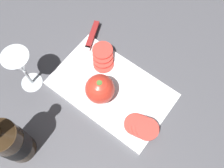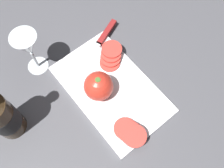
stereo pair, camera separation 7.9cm
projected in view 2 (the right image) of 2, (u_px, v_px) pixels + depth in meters
The scene contains 8 objects.
ground_plane at pixel (119, 99), 0.84m from camera, with size 3.00×3.00×0.00m, color #4C4C51.
cutting_board at pixel (112, 89), 0.85m from camera, with size 0.38×0.23×0.01m.
wine_bottle at pixel (0, 116), 0.71m from camera, with size 0.08×0.08×0.31m.
wine_glass at pixel (28, 47), 0.78m from camera, with size 0.08×0.08×0.17m.
whole_tomato at pixel (99, 86), 0.79m from camera, with size 0.09×0.09×0.09m.
knife at pixel (102, 39), 0.91m from camera, with size 0.13×0.28×0.01m.
tomato_slice_stack_near at pixel (111, 56), 0.87m from camera, with size 0.09×0.10×0.03m.
tomato_slice_stack_far at pixel (130, 132), 0.77m from camera, with size 0.11×0.07×0.03m.
Camera 2 is at (-0.22, 0.21, 0.79)m, focal length 42.00 mm.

